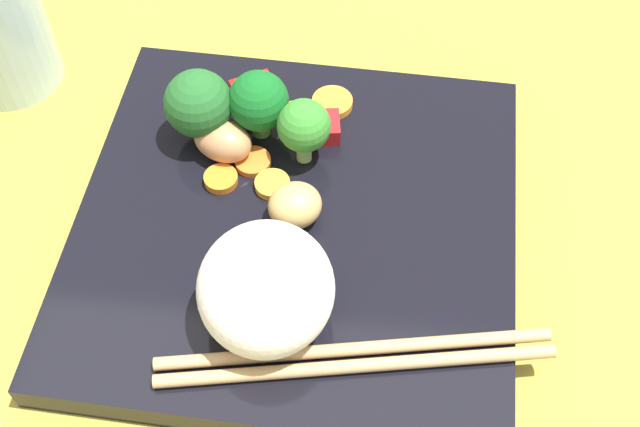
{
  "coord_description": "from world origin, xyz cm",
  "views": [
    {
      "loc": [
        -27.95,
        -4.33,
        41.81
      ],
      "look_at": [
        -0.97,
        -1.58,
        3.99
      ],
      "focal_mm": 45.84,
      "sensor_mm": 36.0,
      "label": 1
    }
  ],
  "objects_px": {
    "broccoli_floret_1": "(199,104)",
    "square_plate": "(296,227)",
    "chopstick_pair": "(355,358)",
    "carrot_slice_1": "(221,179)",
    "rice_mound": "(266,288)"
  },
  "relations": [
    {
      "from": "carrot_slice_1",
      "to": "chopstick_pair",
      "type": "relative_size",
      "value": 0.1
    },
    {
      "from": "rice_mound",
      "to": "broccoli_floret_1",
      "type": "relative_size",
      "value": 1.48
    },
    {
      "from": "broccoli_floret_1",
      "to": "square_plate",
      "type": "bearing_deg",
      "value": -131.33
    },
    {
      "from": "carrot_slice_1",
      "to": "square_plate",
      "type": "bearing_deg",
      "value": -114.69
    },
    {
      "from": "rice_mound",
      "to": "chopstick_pair",
      "type": "relative_size",
      "value": 0.36
    },
    {
      "from": "square_plate",
      "to": "carrot_slice_1",
      "type": "height_order",
      "value": "carrot_slice_1"
    },
    {
      "from": "carrot_slice_1",
      "to": "chopstick_pair",
      "type": "xyz_separation_m",
      "value": [
        -0.11,
        -0.09,
        0.0
      ]
    },
    {
      "from": "square_plate",
      "to": "rice_mound",
      "type": "xyz_separation_m",
      "value": [
        -0.07,
        0.01,
        0.04
      ]
    },
    {
      "from": "chopstick_pair",
      "to": "broccoli_floret_1",
      "type": "bearing_deg",
      "value": 115.82
    },
    {
      "from": "rice_mound",
      "to": "broccoli_floret_1",
      "type": "bearing_deg",
      "value": 25.34
    },
    {
      "from": "broccoli_floret_1",
      "to": "chopstick_pair",
      "type": "relative_size",
      "value": 0.25
    },
    {
      "from": "chopstick_pair",
      "to": "carrot_slice_1",
      "type": "bearing_deg",
      "value": 118.69
    },
    {
      "from": "carrot_slice_1",
      "to": "chopstick_pair",
      "type": "height_order",
      "value": "chopstick_pair"
    },
    {
      "from": "rice_mound",
      "to": "chopstick_pair",
      "type": "distance_m",
      "value": 0.06
    },
    {
      "from": "broccoli_floret_1",
      "to": "chopstick_pair",
      "type": "xyz_separation_m",
      "value": [
        -0.15,
        -0.11,
        -0.03
      ]
    }
  ]
}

